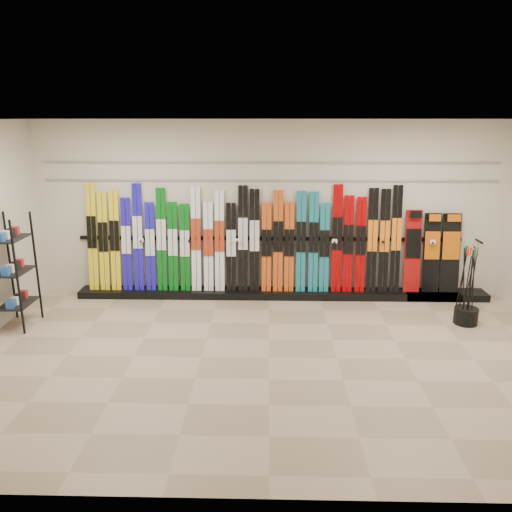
{
  "coord_description": "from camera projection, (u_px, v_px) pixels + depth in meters",
  "views": [
    {
      "loc": [
        -0.03,
        -5.92,
        3.05
      ],
      "look_at": [
        -0.19,
        1.0,
        1.1
      ],
      "focal_mm": 35.0,
      "sensor_mm": 36.0,
      "label": 1
    }
  ],
  "objects": [
    {
      "name": "floor",
      "position": [
        269.0,
        358.0,
        6.52
      ],
      "size": [
        8.0,
        8.0,
        0.0
      ],
      "primitive_type": "plane",
      "color": "gray",
      "rests_on": "ground"
    },
    {
      "name": "back_wall",
      "position": [
        269.0,
        210.0,
        8.52
      ],
      "size": [
        8.0,
        0.0,
        8.0
      ],
      "primitive_type": "plane",
      "rotation": [
        1.57,
        0.0,
        0.0
      ],
      "color": "beige",
      "rests_on": "floor"
    },
    {
      "name": "ceiling",
      "position": [
        271.0,
        120.0,
        5.71
      ],
      "size": [
        8.0,
        8.0,
        0.0
      ],
      "primitive_type": "plane",
      "rotation": [
        3.14,
        0.0,
        0.0
      ],
      "color": "silver",
      "rests_on": "back_wall"
    },
    {
      "name": "ski_rack_base",
      "position": [
        282.0,
        294.0,
        8.69
      ],
      "size": [
        8.0,
        0.4,
        0.12
      ],
      "primitive_type": "cube",
      "color": "black",
      "rests_on": "floor"
    },
    {
      "name": "skis",
      "position": [
        243.0,
        243.0,
        8.52
      ],
      "size": [
        5.37,
        0.25,
        1.83
      ],
      "color": "yellow",
      "rests_on": "ski_rack_base"
    },
    {
      "name": "snowboards",
      "position": [
        432.0,
        253.0,
        8.5
      ],
      "size": [
        0.94,
        0.22,
        1.4
      ],
      "color": "#990C0C",
      "rests_on": "ski_rack_base"
    },
    {
      "name": "accessory_rack",
      "position": [
        14.0,
        272.0,
        7.31
      ],
      "size": [
        0.4,
        0.6,
        1.69
      ],
      "primitive_type": "cube",
      "color": "black",
      "rests_on": "floor"
    },
    {
      "name": "pole_bin",
      "position": [
        466.0,
        316.0,
        7.56
      ],
      "size": [
        0.35,
        0.35,
        0.25
      ],
      "primitive_type": "cylinder",
      "color": "black",
      "rests_on": "floor"
    },
    {
      "name": "ski_poles",
      "position": [
        467.0,
        285.0,
        7.44
      ],
      "size": [
        0.23,
        0.31,
        1.18
      ],
      "color": "black",
      "rests_on": "pole_bin"
    },
    {
      "name": "slatwall_rail_0",
      "position": [
        270.0,
        181.0,
        8.36
      ],
      "size": [
        7.6,
        0.02,
        0.03
      ],
      "primitive_type": "cube",
      "color": "gray",
      "rests_on": "back_wall"
    },
    {
      "name": "slatwall_rail_1",
      "position": [
        270.0,
        163.0,
        8.28
      ],
      "size": [
        7.6,
        0.02,
        0.03
      ],
      "primitive_type": "cube",
      "color": "gray",
      "rests_on": "back_wall"
    }
  ]
}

